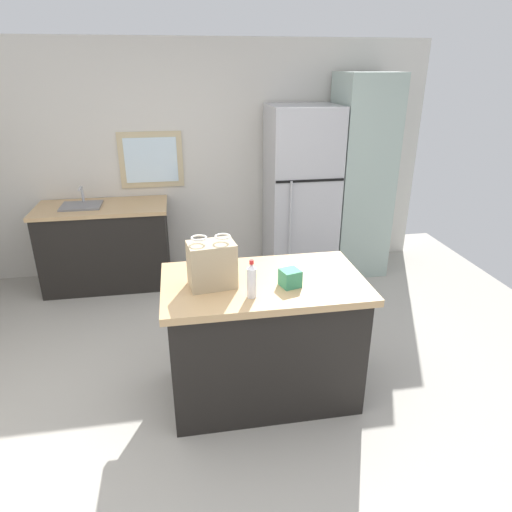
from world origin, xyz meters
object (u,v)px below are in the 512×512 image
object	(u,v)px
small_box	(290,278)
refrigerator	(301,194)
tall_cabinet	(360,177)
bottle	(252,281)
shopping_bag	(212,264)
kitchen_island	(263,338)

from	to	relation	value
small_box	refrigerator	bearing A→B (deg)	73.21
tall_cabinet	small_box	xyz separation A→B (m)	(-1.33, -2.15, -0.12)
refrigerator	tall_cabinet	bearing A→B (deg)	0.02
bottle	tall_cabinet	bearing A→B (deg)	54.71
refrigerator	tall_cabinet	xyz separation A→B (m)	(0.68, 0.00, 0.16)
tall_cabinet	refrigerator	bearing A→B (deg)	-179.98
refrigerator	bottle	distance (m)	2.44
tall_cabinet	small_box	distance (m)	2.53
refrigerator	shopping_bag	world-z (taller)	refrigerator
shopping_bag	refrigerator	bearing A→B (deg)	60.94
kitchen_island	bottle	distance (m)	0.62
tall_cabinet	shopping_bag	size ratio (longest dim) A/B	6.34
refrigerator	shopping_bag	size ratio (longest dim) A/B	5.43
kitchen_island	small_box	bearing A→B (deg)	-36.80
shopping_bag	small_box	bearing A→B (deg)	-10.20
kitchen_island	tall_cabinet	xyz separation A→B (m)	(1.48, 2.04, 0.63)
kitchen_island	bottle	bearing A→B (deg)	-117.98
kitchen_island	refrigerator	size ratio (longest dim) A/B	0.73
shopping_bag	small_box	xyz separation A→B (m)	(0.50, -0.09, -0.10)
kitchen_island	refrigerator	distance (m)	2.24
refrigerator	bottle	xyz separation A→B (m)	(-0.92, -2.26, 0.10)
shopping_bag	bottle	distance (m)	0.30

